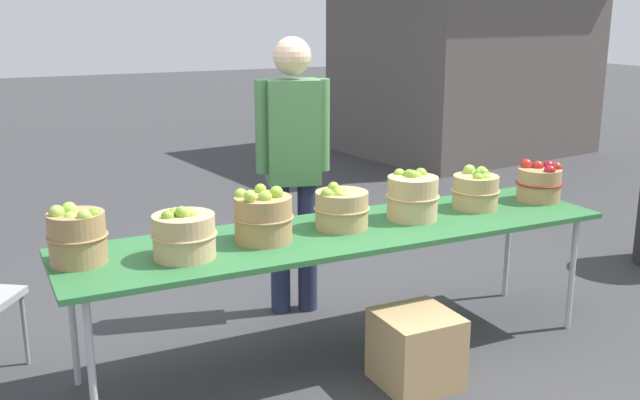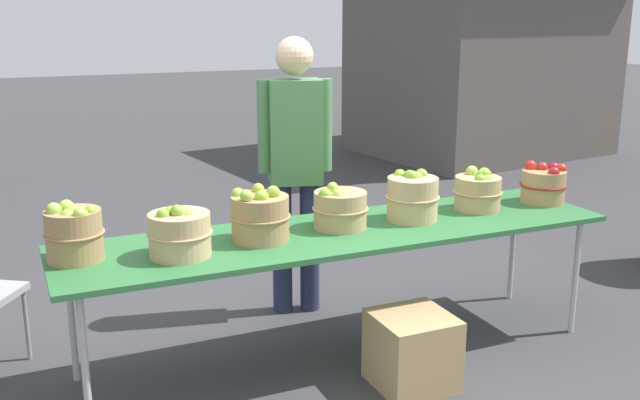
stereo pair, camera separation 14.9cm
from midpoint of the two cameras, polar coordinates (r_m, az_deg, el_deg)
The scene contains 12 objects.
ground_plane at distance 4.32m, azimuth 0.77°, elevation -11.91°, with size 40.00×40.00×0.00m, color #38383A.
market_table at distance 4.05m, azimuth 0.80°, elevation -2.80°, with size 3.10×0.76×0.75m.
apple_basket_green_0 at distance 3.69m, azimuth -19.54°, elevation -2.67°, with size 0.29×0.29×0.30m.
apple_basket_green_1 at distance 3.64m, azimuth -11.73°, elevation -2.65°, with size 0.32×0.32×0.27m.
apple_basket_green_2 at distance 3.83m, azimuth -5.59°, elevation -1.34°, with size 0.32×0.32×0.30m.
apple_basket_green_3 at distance 4.05m, azimuth 0.62°, elevation -0.67°, with size 0.31×0.31×0.25m.
apple_basket_green_4 at distance 4.24m, azimuth 6.22°, elevation 0.31°, with size 0.31×0.31×0.29m.
apple_basket_green_5 at distance 4.54m, azimuth 11.15°, elevation 0.81°, with size 0.30×0.30×0.25m.
apple_basket_red_0 at distance 4.82m, azimuth 15.88°, elevation 1.33°, with size 0.29×0.29×0.26m.
vendor_adult at distance 4.60m, azimuth -3.05°, elevation 3.53°, with size 0.46×0.31×1.78m.
food_kiosk at distance 10.43m, azimuth 10.84°, elevation 11.36°, with size 3.87×3.36×2.74m.
produce_crate at distance 3.95m, azimuth 6.40°, elevation -11.48°, with size 0.39×0.39×0.39m, color tan.
Camera 1 is at (-1.81, -3.42, 1.93)m, focal length 41.01 mm.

